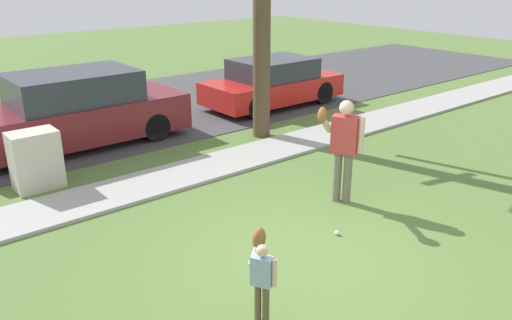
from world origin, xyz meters
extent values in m
plane|color=#567538|center=(0.00, 3.50, 0.00)|extent=(48.00, 48.00, 0.00)
cube|color=#A3A39E|center=(0.00, 3.60, 0.03)|extent=(36.00, 1.20, 0.06)
cube|color=#424244|center=(0.00, 8.60, 0.01)|extent=(36.00, 6.80, 0.02)
cylinder|color=#6B6656|center=(1.77, 0.84, 0.44)|extent=(0.14, 0.14, 0.88)
cylinder|color=#6B6656|center=(1.69, 0.99, 0.44)|extent=(0.14, 0.14, 0.88)
cube|color=#B73838|center=(1.73, 0.92, 1.19)|extent=(0.41, 0.48, 0.62)
sphere|color=beige|center=(1.73, 0.92, 1.64)|extent=(0.24, 0.24, 0.24)
cylinder|color=beige|center=(1.85, 0.68, 1.21)|extent=(0.10, 0.10, 0.59)
cylinder|color=beige|center=(1.38, 1.03, 1.42)|extent=(0.53, 0.34, 0.42)
ellipsoid|color=brown|center=(1.19, 0.93, 1.61)|extent=(0.26, 0.23, 0.26)
cylinder|color=brown|center=(-1.38, -0.65, 0.25)|extent=(0.08, 0.08, 0.49)
cylinder|color=brown|center=(-1.33, -0.73, 0.25)|extent=(0.08, 0.08, 0.49)
cube|color=#8CADC6|center=(-1.36, -0.69, 0.66)|extent=(0.23, 0.27, 0.35)
sphere|color=beige|center=(-1.36, -0.69, 0.92)|extent=(0.13, 0.13, 0.13)
cylinder|color=beige|center=(-1.29, -0.49, 0.79)|extent=(0.29, 0.19, 0.23)
ellipsoid|color=brown|center=(-1.19, -0.44, 0.90)|extent=(0.26, 0.23, 0.26)
cylinder|color=beige|center=(-1.29, -0.82, 0.68)|extent=(0.06, 0.06, 0.33)
sphere|color=white|center=(0.79, 0.15, 0.04)|extent=(0.07, 0.07, 0.07)
cube|color=beige|center=(-2.07, 4.76, 0.53)|extent=(0.81, 0.55, 1.05)
cylinder|color=brown|center=(3.00, 4.58, 2.91)|extent=(0.40, 0.40, 5.81)
cube|color=maroon|center=(-0.59, 6.60, 0.60)|extent=(4.70, 1.90, 0.80)
cube|color=#2D333D|center=(-0.59, 6.60, 1.32)|extent=(2.59, 1.75, 0.65)
cylinder|color=black|center=(0.87, 7.44, 0.34)|extent=(0.64, 0.22, 0.64)
cylinder|color=black|center=(0.87, 5.76, 0.34)|extent=(0.64, 0.22, 0.64)
cylinder|color=black|center=(-2.04, 5.76, 0.34)|extent=(0.64, 0.22, 0.64)
cube|color=red|center=(5.02, 6.51, 0.50)|extent=(4.00, 1.75, 0.60)
cube|color=#2D333D|center=(5.02, 6.51, 1.07)|extent=(2.20, 1.61, 0.55)
cylinder|color=black|center=(6.26, 7.28, 0.34)|extent=(0.64, 0.22, 0.64)
cylinder|color=black|center=(6.26, 5.75, 0.34)|extent=(0.64, 0.22, 0.64)
cylinder|color=black|center=(3.78, 7.28, 0.34)|extent=(0.64, 0.22, 0.64)
cylinder|color=black|center=(3.78, 5.75, 0.34)|extent=(0.64, 0.22, 0.64)
camera|label=1|loc=(-4.45, -4.40, 3.77)|focal=36.36mm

